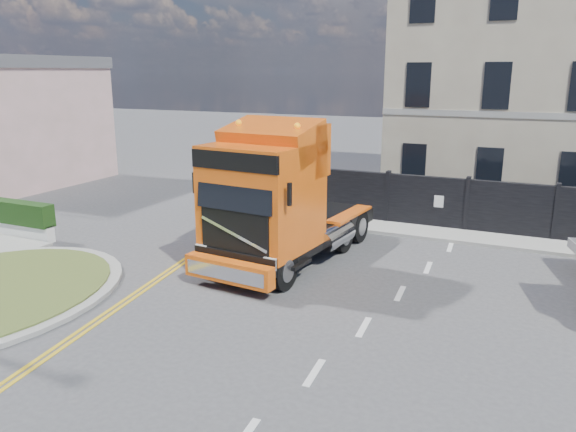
% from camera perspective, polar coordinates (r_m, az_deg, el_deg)
% --- Properties ---
extents(ground, '(120.00, 120.00, 0.00)m').
position_cam_1_polar(ground, '(14.94, -2.84, -8.57)').
color(ground, '#424244').
rests_on(ground, ground).
extents(seaside_bldg_pink, '(8.00, 8.00, 6.00)m').
position_cam_1_polar(seaside_bldg_pink, '(33.94, -26.88, 8.15)').
color(seaside_bldg_pink, beige).
rests_on(seaside_bldg_pink, ground).
extents(hoarding_fence, '(18.80, 0.25, 2.00)m').
position_cam_1_polar(hoarding_fence, '(21.74, 24.35, 0.30)').
color(hoarding_fence, black).
rests_on(hoarding_fence, ground).
extents(georgian_building, '(12.30, 10.30, 12.80)m').
position_cam_1_polar(georgian_building, '(28.69, 24.47, 13.09)').
color(georgian_building, '#BEB497').
rests_on(georgian_building, ground).
extents(pavement_far, '(20.00, 1.60, 0.12)m').
position_cam_1_polar(pavement_far, '(21.10, 22.56, -2.57)').
color(pavement_far, gray).
rests_on(pavement_far, ground).
extents(truck, '(3.39, 7.52, 4.37)m').
position_cam_1_polar(truck, '(16.90, -1.31, 1.18)').
color(truck, black).
rests_on(truck, ground).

